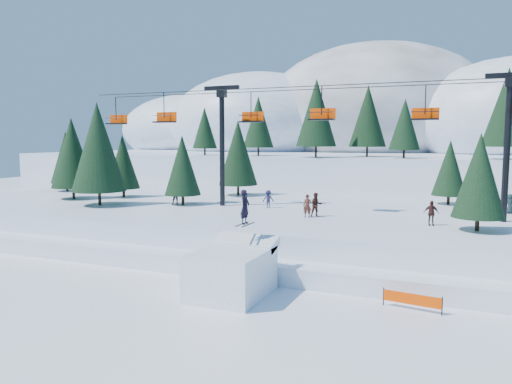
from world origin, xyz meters
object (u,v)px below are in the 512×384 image
at_px(chairlift, 330,126).
at_px(banner_near, 412,299).
at_px(banner_far, 502,300).
at_px(jump_kicker, 232,271).

relative_size(chairlift, banner_near, 16.65).
relative_size(chairlift, banner_far, 16.52).
bearing_deg(chairlift, banner_near, -61.16).
bearing_deg(banner_near, banner_far, 20.93).
xyz_separation_m(jump_kicker, banner_near, (9.04, 1.25, -0.80)).
relative_size(jump_kicker, banner_near, 1.95).
height_order(jump_kicker, banner_far, jump_kicker).
xyz_separation_m(jump_kicker, banner_far, (13.06, 2.79, -0.80)).
relative_size(banner_near, banner_far, 0.99).
xyz_separation_m(chairlift, banner_near, (7.77, -14.10, -8.78)).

